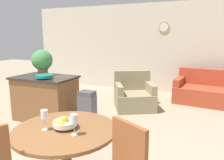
% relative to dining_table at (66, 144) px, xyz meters
% --- Properties ---
extents(wall_back, '(8.00, 0.09, 2.70)m').
position_rel_dining_table_xyz_m(wall_back, '(-0.37, 4.99, 0.77)').
color(wall_back, beige).
rests_on(wall_back, ground_plane).
extents(dining_table, '(1.07, 1.07, 0.76)m').
position_rel_dining_table_xyz_m(dining_table, '(0.00, 0.00, 0.00)').
color(dining_table, brown).
rests_on(dining_table, ground_plane).
extents(fruit_bowl, '(0.25, 0.25, 0.14)m').
position_rel_dining_table_xyz_m(fruit_bowl, '(0.00, -0.00, 0.23)').
color(fruit_bowl, silver).
rests_on(fruit_bowl, dining_table).
extents(wine_glass_left, '(0.07, 0.07, 0.21)m').
position_rel_dining_table_xyz_m(wine_glass_left, '(-0.17, -0.11, 0.33)').
color(wine_glass_left, silver).
rests_on(wine_glass_left, dining_table).
extents(wine_glass_right, '(0.07, 0.07, 0.21)m').
position_rel_dining_table_xyz_m(wine_glass_right, '(0.17, -0.10, 0.33)').
color(wine_glass_right, silver).
rests_on(wine_glass_right, dining_table).
extents(kitchen_island, '(1.23, 0.80, 0.90)m').
position_rel_dining_table_xyz_m(kitchen_island, '(-1.69, 1.73, -0.13)').
color(kitchen_island, brown).
rests_on(kitchen_island, ground_plane).
extents(teal_bowl, '(0.33, 0.33, 0.08)m').
position_rel_dining_table_xyz_m(teal_bowl, '(-1.53, 1.55, 0.36)').
color(teal_bowl, teal).
rests_on(teal_bowl, kitchen_island).
extents(potted_plant, '(0.43, 0.43, 0.53)m').
position_rel_dining_table_xyz_m(potted_plant, '(-1.84, 1.87, 0.61)').
color(potted_plant, '#A36642').
rests_on(potted_plant, kitchen_island).
extents(trash_bin, '(0.30, 0.24, 0.68)m').
position_rel_dining_table_xyz_m(trash_bin, '(-0.71, 1.73, -0.25)').
color(trash_bin, '#56565B').
rests_on(trash_bin, ground_plane).
extents(couch, '(2.28, 1.17, 0.85)m').
position_rel_dining_table_xyz_m(couch, '(1.73, 4.20, -0.29)').
color(couch, '#B24228').
rests_on(couch, ground_plane).
extents(armchair, '(1.17, 1.14, 0.88)m').
position_rel_dining_table_xyz_m(armchair, '(-0.20, 3.09, -0.29)').
color(armchair, '#998966').
rests_on(armchair, ground_plane).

